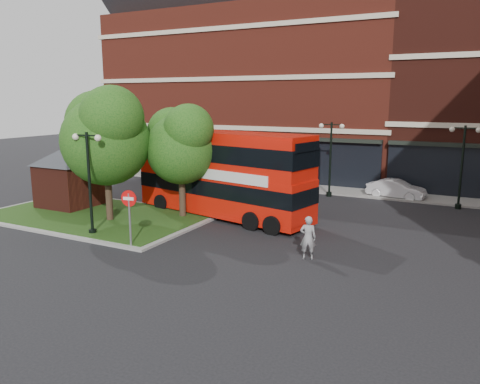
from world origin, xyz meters
The scene contains 15 objects.
ground centered at (0.00, 0.00, 0.00)m, with size 120.00×120.00×0.00m, color black.
pavement_far centered at (0.00, 16.50, 0.06)m, with size 44.00×3.00×0.12m, color slate.
terrace_far_left centered at (-8.00, 24.00, 7.00)m, with size 26.00×12.00×14.00m, color maroon.
traffic_island centered at (-8.00, 3.00, 0.07)m, with size 12.60×7.60×0.15m.
kiosk centered at (-11.00, 4.00, 2.32)m, with size 6.51×6.51×3.60m.
tree_island_west centered at (-6.60, 2.58, 4.79)m, with size 5.40×4.71×7.21m.
tree_island_east centered at (-3.58, 5.06, 4.24)m, with size 4.46×3.90×6.29m.
lamp_island centered at (-5.50, 0.20, 2.83)m, with size 1.72×0.36×5.00m.
lamp_far_left centered at (2.00, 14.50, 2.83)m, with size 1.72×0.36×5.00m.
lamp_far_right centered at (10.00, 14.50, 2.83)m, with size 1.72×0.36×5.00m.
bus centered at (-1.81, 6.42, 2.74)m, with size 11.21×4.68×4.17m.
woman centered at (4.92, 1.76, 0.91)m, with size 0.67×0.44×1.83m, color gray.
car_silver centered at (-2.62, 15.06, 0.68)m, with size 1.61×4.01×1.37m, color silver.
car_white centered at (6.13, 16.00, 0.62)m, with size 1.31×3.77×1.24m, color white.
no_entry_sign centered at (-2.53, -0.50, 1.87)m, with size 0.72×0.18×2.62m.
Camera 1 is at (10.92, -15.95, 6.52)m, focal length 35.00 mm.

